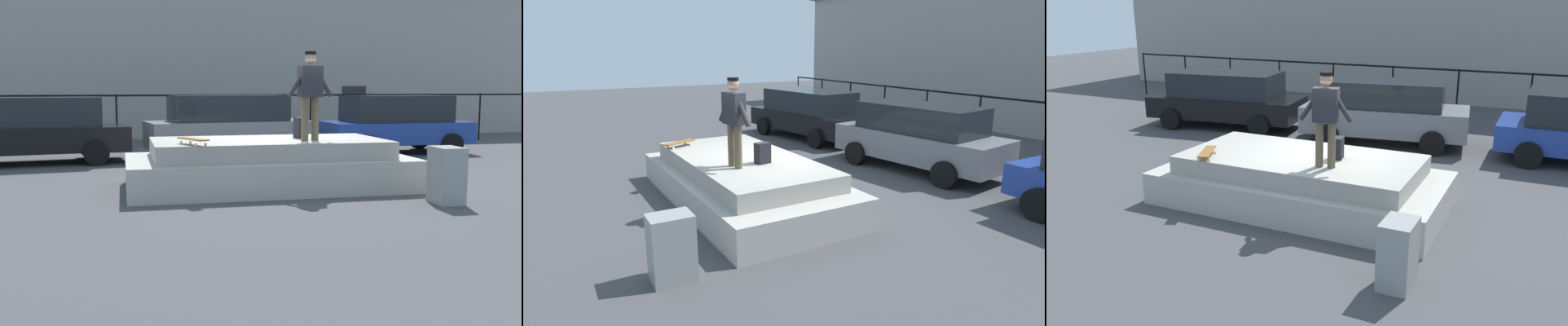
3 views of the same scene
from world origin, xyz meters
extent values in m
plane|color=#424244|center=(0.00, 0.00, 0.00)|extent=(60.00, 60.00, 0.00)
cube|color=#ADA89E|center=(-0.31, -0.42, 0.31)|extent=(5.49, 2.72, 0.62)
cube|color=#A09B91|center=(-0.31, -0.42, 0.79)|extent=(4.50, 2.23, 0.34)
cylinder|color=brown|center=(0.29, -0.90, 1.37)|extent=(0.14, 0.14, 0.83)
cylinder|color=brown|center=(0.51, -0.86, 1.37)|extent=(0.14, 0.14, 0.83)
cube|color=#26262B|center=(0.40, -0.88, 2.08)|extent=(0.48, 0.32, 0.59)
cylinder|color=#26262B|center=(0.13, -0.93, 2.07)|extent=(0.43, 0.17, 0.57)
cylinder|color=#26262B|center=(0.66, -0.83, 2.07)|extent=(0.43, 0.17, 0.57)
sphere|color=tan|center=(0.40, -0.88, 2.52)|extent=(0.22, 0.22, 0.22)
cylinder|color=black|center=(0.40, -0.88, 2.62)|extent=(0.25, 0.25, 0.05)
cube|color=brown|center=(-1.88, -1.26, 1.07)|extent=(0.50, 0.81, 0.02)
cylinder|color=silver|center=(-1.87, -1.54, 0.99)|extent=(0.05, 0.06, 0.06)
cylinder|color=silver|center=(-1.68, -1.46, 0.99)|extent=(0.05, 0.06, 0.06)
cylinder|color=silver|center=(-2.08, -1.06, 0.99)|extent=(0.05, 0.06, 0.06)
cylinder|color=silver|center=(-1.89, -0.98, 0.99)|extent=(0.05, 0.06, 0.06)
cube|color=black|center=(0.39, -0.29, 1.16)|extent=(0.25, 0.31, 0.41)
cube|color=black|center=(-5.34, 4.57, 0.64)|extent=(4.95, 2.47, 0.64)
cube|color=black|center=(-5.34, 4.57, 1.33)|extent=(3.51, 2.07, 0.75)
cylinder|color=black|center=(-4.00, 5.71, 0.32)|extent=(0.66, 0.30, 0.64)
cylinder|color=black|center=(-3.75, 3.81, 0.32)|extent=(0.66, 0.30, 0.64)
cube|color=slate|center=(-0.23, 4.67, 0.68)|extent=(4.66, 2.32, 0.72)
cube|color=black|center=(-0.23, 4.67, 1.39)|extent=(3.31, 1.93, 0.70)
cylinder|color=black|center=(-1.72, 5.34, 0.32)|extent=(0.66, 0.31, 0.64)
cylinder|color=black|center=(-1.48, 3.60, 0.32)|extent=(0.66, 0.31, 0.64)
cylinder|color=black|center=(1.02, 5.73, 0.32)|extent=(0.66, 0.31, 0.64)
cylinder|color=black|center=(1.26, 3.99, 0.32)|extent=(0.66, 0.31, 0.64)
cube|color=navy|center=(4.87, 4.89, 0.63)|extent=(4.26, 1.98, 0.63)
cube|color=black|center=(4.87, 4.89, 1.33)|extent=(2.98, 1.74, 0.77)
cylinder|color=black|center=(3.55, 5.88, 0.32)|extent=(0.64, 0.22, 0.64)
cylinder|color=black|center=(3.55, 3.88, 0.32)|extent=(0.64, 0.22, 0.64)
cylinder|color=black|center=(6.18, 5.89, 0.32)|extent=(0.64, 0.22, 0.64)
cylinder|color=black|center=(6.19, 3.89, 0.32)|extent=(0.64, 0.22, 0.64)
cube|color=gray|center=(2.27, -2.69, 0.49)|extent=(0.45, 0.61, 0.97)
cylinder|color=black|center=(-5.45, 8.25, 0.87)|extent=(0.06, 0.06, 1.73)
cylinder|color=black|center=(-3.27, 8.25, 0.87)|extent=(0.06, 0.06, 1.73)
cylinder|color=black|center=(-1.09, 8.25, 0.87)|extent=(0.06, 0.06, 1.73)
cylinder|color=black|center=(1.09, 8.25, 0.87)|extent=(0.06, 0.06, 1.73)
cylinder|color=black|center=(3.27, 8.25, 0.87)|extent=(0.06, 0.06, 1.73)
cylinder|color=black|center=(5.45, 8.25, 0.87)|extent=(0.06, 0.06, 1.73)
cylinder|color=black|center=(7.64, 8.25, 0.87)|extent=(0.06, 0.06, 1.73)
cylinder|color=black|center=(9.82, 8.25, 0.87)|extent=(0.06, 0.06, 1.73)
cube|color=black|center=(0.00, 8.25, 1.69)|extent=(24.00, 0.04, 0.06)
cube|color=gray|center=(0.00, 15.13, 2.95)|extent=(30.51, 7.43, 5.91)
cube|color=#262628|center=(6.10, 11.41, 1.00)|extent=(1.00, 0.06, 2.00)
camera|label=1|loc=(-3.09, -12.01, 1.99)|focal=42.02mm
camera|label=2|loc=(7.90, -4.16, 3.15)|focal=30.48mm
camera|label=3|loc=(3.92, -9.03, 3.76)|focal=35.97mm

